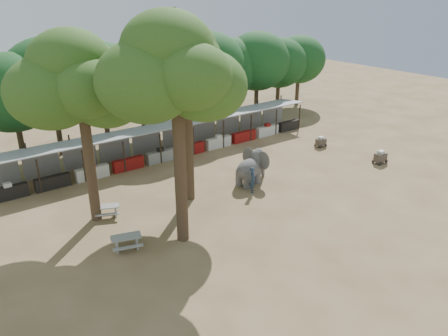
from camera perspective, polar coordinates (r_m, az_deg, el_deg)
ground at (r=26.32m, az=8.28°, el=-6.91°), size 100.00×100.00×0.00m
vendor_stalls at (r=36.05m, az=-7.06°, el=3.52°), size 28.00×2.99×2.80m
yard_tree_left at (r=24.79m, az=-18.80°, el=10.58°), size 7.10×6.90×11.02m
yard_tree_center at (r=21.26m, az=-6.86°, el=12.55°), size 7.10×6.90×12.04m
yard_tree_back at (r=26.26m, az=-5.44°, el=13.03°), size 7.10×6.90×11.36m
backdrop_trees at (r=39.40m, az=-11.16°, el=11.43°), size 46.46×5.95×8.33m
elephant at (r=30.60m, az=3.62°, el=0.12°), size 3.19×2.35×2.37m
handler at (r=29.30m, az=3.76°, el=-1.54°), size 0.74×0.78×1.81m
picnic_table_near at (r=23.83m, az=-12.63°, el=-9.24°), size 1.89×1.78×0.78m
picnic_table_far at (r=27.30m, az=-14.99°, el=-5.25°), size 1.81×1.74×0.71m
cart_front at (r=36.34m, az=19.76°, el=1.36°), size 1.08×0.71×1.05m
cart_back at (r=38.73m, az=12.54°, el=3.36°), size 0.99×0.69×0.92m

